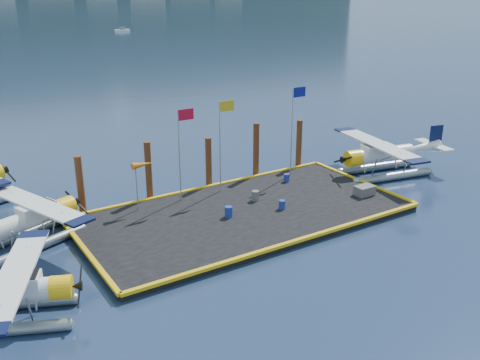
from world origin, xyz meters
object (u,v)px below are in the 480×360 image
object	(u,v)px
drum_4	(287,178)
drum_5	(255,196)
seaplane_b	(32,221)
windsock	(143,166)
crate	(364,190)
piling_0	(81,187)
drum_0	(229,212)
piling_2	(209,164)
piling_4	(299,145)
seaplane_a	(9,295)
seaplane_d	(381,157)
flagpole_blue	(294,118)
piling_3	(256,152)
piling_1	(149,173)
flagpole_red	(182,141)
drum_2	(282,205)
flagpole_yellow	(222,132)

from	to	relation	value
drum_4	drum_5	bearing A→B (deg)	-155.59
seaplane_b	windsock	bearing A→B (deg)	73.40
drum_4	crate	size ratio (longest dim) A/B	0.44
piling_0	drum_0	bearing A→B (deg)	-37.70
piling_2	piling_4	bearing A→B (deg)	0.00
seaplane_a	seaplane_d	world-z (taller)	seaplane_d
seaplane_b	piling_0	distance (m)	4.02
seaplane_b	seaplane_d	world-z (taller)	seaplane_d
flagpole_blue	windsock	bearing A→B (deg)	180.00
drum_5	piling_3	bearing A→B (deg)	55.54
crate	piling_2	distance (m)	10.80
piling_0	piling_1	bearing A→B (deg)	0.00
crate	flagpole_blue	xyz separation A→B (m)	(-1.59, 5.79, 3.97)
seaplane_d	drum_5	size ratio (longest dim) A/B	15.15
crate	flagpole_red	world-z (taller)	flagpole_red
piling_0	piling_2	world-z (taller)	piling_0
seaplane_a	seaplane_b	xyz separation A→B (m)	(2.52, 7.26, 0.02)
seaplane_b	drum_2	size ratio (longest dim) A/B	15.11
drum_0	piling_1	xyz separation A→B (m)	(-2.73, 5.59, 1.37)
drum_4	flagpole_yellow	distance (m)	6.18
flagpole_yellow	piling_0	xyz separation A→B (m)	(-9.20, 1.60, -2.51)
flagpole_blue	piling_2	size ratio (longest dim) A/B	1.71
drum_2	piling_0	size ratio (longest dim) A/B	0.14
seaplane_a	crate	size ratio (longest dim) A/B	6.55
windsock	flagpole_yellow	bearing A→B (deg)	0.00
seaplane_a	crate	world-z (taller)	seaplane_a
drum_5	drum_4	bearing A→B (deg)	24.41
drum_0	piling_1	distance (m)	6.37
drum_4	piling_3	distance (m)	3.06
seaplane_a	flagpole_blue	world-z (taller)	flagpole_blue
flagpole_yellow	flagpole_blue	distance (m)	6.00
drum_2	crate	size ratio (longest dim) A/B	0.45
seaplane_b	drum_5	distance (m)	13.66
drum_0	windsock	xyz separation A→B (m)	(-3.75, 3.99, 2.49)
crate	drum_2	bearing A→B (deg)	170.13
flagpole_yellow	flagpole_blue	size ratio (longest dim) A/B	0.95
seaplane_a	flagpole_blue	bearing A→B (deg)	133.64
drum_0	flagpole_yellow	xyz separation A→B (m)	(1.97, 3.99, 3.78)
seaplane_a	piling_3	xyz separation A→B (m)	(18.92, 9.31, 0.82)
drum_4	piling_0	distance (m)	14.25
drum_5	drum_2	bearing A→B (deg)	-73.02
windsock	piling_0	world-z (taller)	piling_0
crate	flagpole_red	distance (m)	12.61
flagpole_red	drum_0	bearing A→B (deg)	-75.63
crate	piling_3	xyz separation A→B (m)	(-3.79, 7.39, 1.43)
seaplane_d	piling_3	size ratio (longest dim) A/B	2.31
seaplane_a	piling_2	world-z (taller)	piling_2
piling_1	piling_2	bearing A→B (deg)	0.00
crate	flagpole_red	xyz separation A→B (m)	(-10.58, 5.79, 3.68)
drum_0	drum_2	size ratio (longest dim) A/B	1.17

